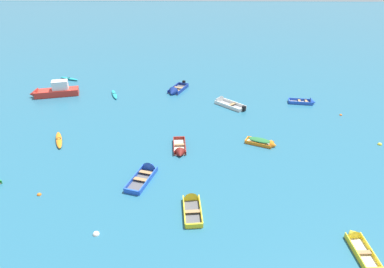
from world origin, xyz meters
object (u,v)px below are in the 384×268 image
motor_launch_red_midfield_right (53,91)px  rowboat_orange_center (265,143)px  kayak_turquoise_outer_right (114,94)px  mooring_buoy_midfield (380,145)px  kayak_turquoise_back_row_left (69,79)px  kayak_orange_far_right (59,140)px  mooring_buoy_near_foreground (39,195)px  rowboat_white_near_left (223,102)px  rowboat_yellow_outer_left (357,242)px  rowboat_blue_midfield_left (147,172)px  rowboat_blue_cluster_inner (307,102)px  mooring_buoy_between_boats_left (96,234)px  mooring_buoy_outer_edge (341,115)px  rowboat_yellow_distant_center (192,202)px  rowboat_maroon_near_camera (180,151)px  rowboat_deep_blue_far_back (175,91)px

motor_launch_red_midfield_right → rowboat_orange_center: motor_launch_red_midfield_right is taller
kayak_turquoise_outer_right → mooring_buoy_midfield: 31.61m
kayak_turquoise_back_row_left → kayak_orange_far_right: 19.95m
kayak_turquoise_outer_right → mooring_buoy_near_foreground: (-0.73, -21.25, -0.15)m
rowboat_white_near_left → mooring_buoy_midfield: size_ratio=10.13×
kayak_turquoise_back_row_left → kayak_orange_far_right: bearing=-72.9°
rowboat_white_near_left → kayak_turquoise_outer_right: rowboat_white_near_left is taller
rowboat_yellow_outer_left → rowboat_blue_midfield_left: (-14.48, 7.42, 0.02)m
motor_launch_red_midfield_right → rowboat_blue_midfield_left: 23.31m
rowboat_blue_cluster_inner → mooring_buoy_near_foreground: rowboat_blue_cluster_inner is taller
rowboat_yellow_outer_left → mooring_buoy_between_boats_left: bearing=179.1°
rowboat_blue_midfield_left → kayak_turquoise_back_row_left: bearing=122.4°
kayak_turquoise_back_row_left → mooring_buoy_outer_edge: 38.01m
rowboat_yellow_outer_left → rowboat_yellow_distant_center: rowboat_yellow_distant_center is taller
rowboat_blue_midfield_left → kayak_orange_far_right: bearing=151.1°
rowboat_maroon_near_camera → rowboat_blue_cluster_inner: bearing=39.5°
rowboat_blue_cluster_inner → mooring_buoy_between_boats_left: 30.68m
rowboat_white_near_left → mooring_buoy_between_boats_left: size_ratio=9.48×
rowboat_blue_midfield_left → mooring_buoy_outer_edge: bearing=31.4°
rowboat_yellow_distant_center → mooring_buoy_between_boats_left: size_ratio=8.30×
motor_launch_red_midfield_right → mooring_buoy_near_foreground: motor_launch_red_midfield_right is taller
rowboat_deep_blue_far_back → mooring_buoy_outer_edge: (19.80, -6.80, -0.22)m
kayak_turquoise_outer_right → mooring_buoy_near_foreground: 21.26m
rowboat_yellow_distant_center → mooring_buoy_near_foreground: 11.77m
rowboat_yellow_distant_center → mooring_buoy_outer_edge: 23.53m
rowboat_orange_center → rowboat_blue_cluster_inner: bearing=56.9°
rowboat_maroon_near_camera → rowboat_yellow_outer_left: bearing=-42.6°
rowboat_blue_cluster_inner → kayak_turquoise_outer_right: rowboat_blue_cluster_inner is taller
rowboat_blue_midfield_left → mooring_buoy_near_foreground: bearing=-158.1°
rowboat_deep_blue_far_back → mooring_buoy_near_foreground: rowboat_deep_blue_far_back is taller
mooring_buoy_outer_edge → mooring_buoy_between_boats_left: size_ratio=0.73×
rowboat_blue_cluster_inner → mooring_buoy_between_boats_left: (-20.03, -23.24, -0.18)m
motor_launch_red_midfield_right → kayak_turquoise_outer_right: (7.97, 0.33, -0.49)m
kayak_turquoise_outer_right → mooring_buoy_between_boats_left: size_ratio=7.59×
rowboat_yellow_outer_left → rowboat_maroon_near_camera: 16.24m
mooring_buoy_between_boats_left → rowboat_deep_blue_far_back: bearing=83.2°
rowboat_blue_midfield_left → rowboat_orange_center: size_ratio=1.38×
rowboat_yellow_outer_left → mooring_buoy_outer_edge: 20.94m
rowboat_blue_cluster_inner → rowboat_maroon_near_camera: rowboat_blue_cluster_inner is taller
kayak_orange_far_right → rowboat_orange_center: 20.28m
rowboat_maroon_near_camera → mooring_buoy_midfield: (19.41, 2.11, -0.18)m
rowboat_orange_center → kayak_turquoise_outer_right: bearing=144.3°
kayak_turquoise_back_row_left → rowboat_white_near_left: (22.67, -8.70, 0.04)m
rowboat_white_near_left → rowboat_orange_center: rowboat_white_near_left is taller
rowboat_yellow_outer_left → rowboat_deep_blue_far_back: size_ratio=0.71×
kayak_orange_far_right → mooring_buoy_between_boats_left: size_ratio=7.98×
rowboat_yellow_distant_center → motor_launch_red_midfield_right: bearing=131.2°
motor_launch_red_midfield_right → rowboat_yellow_distant_center: motor_launch_red_midfield_right is taller
mooring_buoy_outer_edge → mooring_buoy_midfield: mooring_buoy_midfield is taller
rowboat_yellow_distant_center → rowboat_deep_blue_far_back: bearing=97.4°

